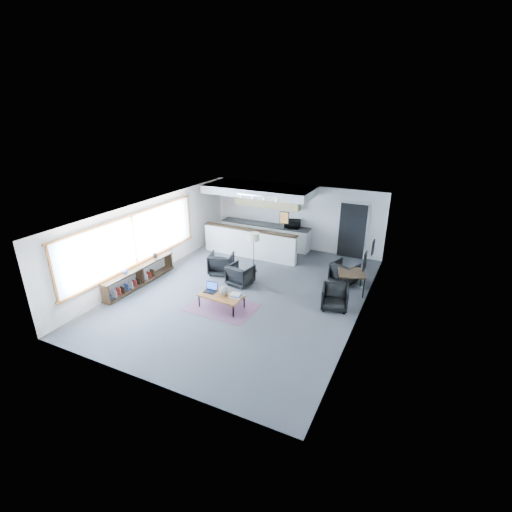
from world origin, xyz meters
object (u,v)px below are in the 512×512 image
at_px(laptop, 211,289).
at_px(dining_chair_near, 335,298).
at_px(ceramic_pot, 224,291).
at_px(coffee_table, 221,296).
at_px(dining_table, 351,274).
at_px(dining_chair_far, 344,273).
at_px(armchair_left, 221,262).
at_px(floor_lamp, 254,238).
at_px(book_stack, 236,295).
at_px(armchair_right, 240,274).
at_px(microwave, 292,223).

distance_m(laptop, dining_chair_near, 3.59).
height_order(laptop, ceramic_pot, ceramic_pot).
height_order(coffee_table, dining_table, dining_table).
height_order(dining_table, dining_chair_far, dining_table).
bearing_deg(coffee_table, armchair_left, 124.36).
distance_m(armchair_left, dining_chair_near, 4.24).
xyz_separation_m(coffee_table, dining_chair_far, (2.78, 3.21, -0.05)).
height_order(armchair_left, floor_lamp, floor_lamp).
relative_size(floor_lamp, dining_table, 1.42).
xyz_separation_m(laptop, dining_chair_near, (3.34, 1.30, -0.16)).
height_order(floor_lamp, dining_chair_near, floor_lamp).
xyz_separation_m(armchair_left, floor_lamp, (0.94, 0.64, 0.83)).
xyz_separation_m(coffee_table, floor_lamp, (-0.30, 2.70, 0.85)).
height_order(floor_lamp, dining_chair_far, floor_lamp).
xyz_separation_m(coffee_table, armchair_left, (-1.24, 2.06, 0.02)).
relative_size(ceramic_pot, book_stack, 0.75).
relative_size(armchair_right, dining_chair_near, 1.16).
distance_m(dining_chair_far, microwave, 3.44).
xyz_separation_m(armchair_right, microwave, (0.38, 3.69, 0.75)).
height_order(coffee_table, ceramic_pot, ceramic_pot).
xyz_separation_m(book_stack, dining_chair_far, (2.35, 3.13, -0.13)).
bearing_deg(laptop, dining_chair_far, 41.07).
height_order(book_stack, armchair_right, armchair_right).
height_order(armchair_left, dining_chair_far, armchair_left).
distance_m(ceramic_pot, dining_chair_far, 4.18).
bearing_deg(dining_chair_near, microwave, 113.61).
distance_m(laptop, dining_chair_far, 4.46).
height_order(laptop, dining_chair_near, laptop).
distance_m(book_stack, dining_chair_far, 3.91).
height_order(ceramic_pot, dining_table, same).
xyz_separation_m(coffee_table, microwave, (0.15, 5.28, 0.75)).
bearing_deg(dining_chair_near, dining_chair_far, 83.06).
distance_m(coffee_table, laptop, 0.42).
bearing_deg(dining_chair_near, book_stack, -164.55).
relative_size(armchair_right, dining_chair_far, 1.13).
height_order(laptop, microwave, microwave).
height_order(armchair_left, microwave, microwave).
bearing_deg(dining_table, laptop, -144.30).
relative_size(armchair_left, floor_lamp, 0.57).
bearing_deg(ceramic_pot, book_stack, 5.99).
bearing_deg(coffee_table, floor_lamp, 99.65).
distance_m(dining_chair_near, microwave, 4.86).
bearing_deg(dining_chair_far, laptop, 63.33).
height_order(ceramic_pot, floor_lamp, floor_lamp).
bearing_deg(armchair_right, dining_table, -155.37).
distance_m(ceramic_pot, armchair_left, 2.41).
bearing_deg(ceramic_pot, dining_table, 40.15).
bearing_deg(microwave, dining_chair_far, -47.12).
height_order(dining_table, dining_chair_near, dining_table).
distance_m(laptop, book_stack, 0.83).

